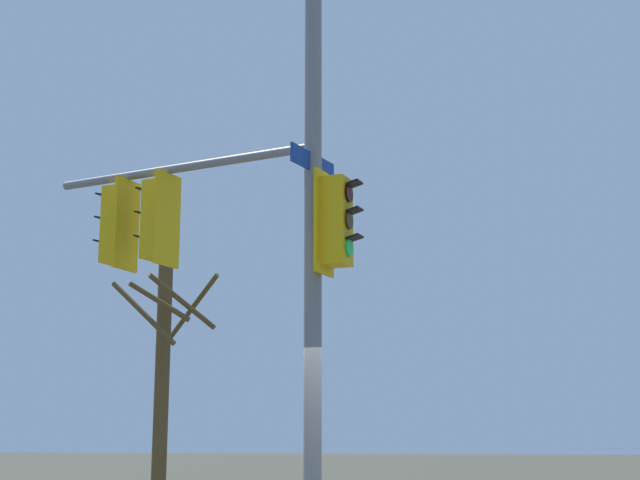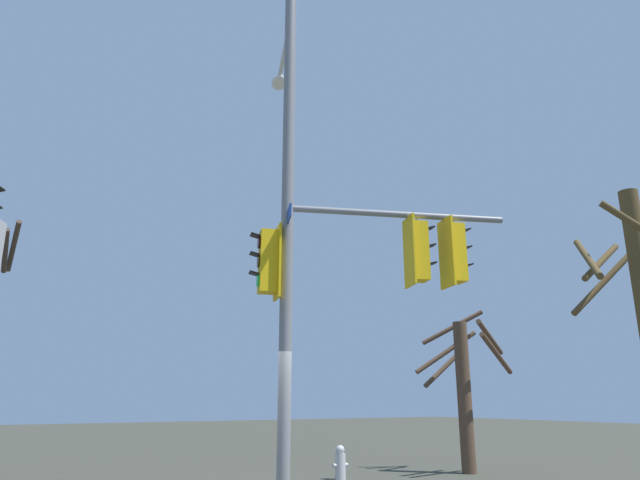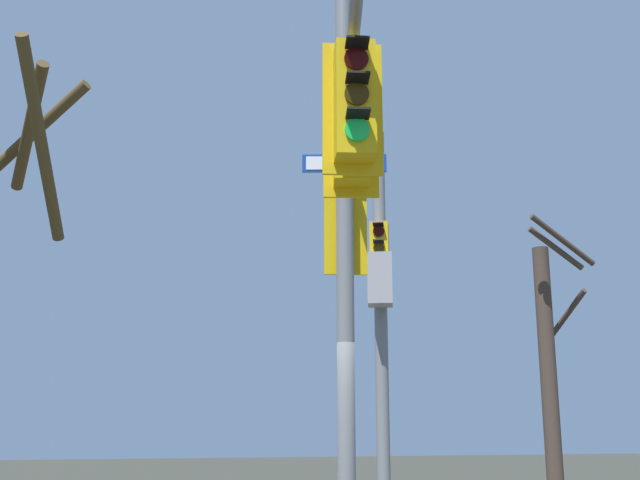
# 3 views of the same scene
# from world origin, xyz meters

# --- Properties ---
(main_signal_pole_assembly) EXTENTS (4.52, 3.97, 9.58)m
(main_signal_pole_assembly) POSITION_xyz_m (-1.03, 0.33, 4.82)
(main_signal_pole_assembly) COLOR slate
(main_signal_pole_assembly) RESTS_ON ground
(fire_hydrant) EXTENTS (0.38, 0.24, 0.73)m
(fire_hydrant) POSITION_xyz_m (-3.15, -2.79, 0.34)
(fire_hydrant) COLOR #B2B2B7
(fire_hydrant) RESTS_ON ground
(bare_tree_across_street) EXTENTS (1.89, 2.47, 4.12)m
(bare_tree_across_street) POSITION_xyz_m (-6.49, -2.12, 2.12)
(bare_tree_across_street) COLOR #4C3829
(bare_tree_across_street) RESTS_ON ground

